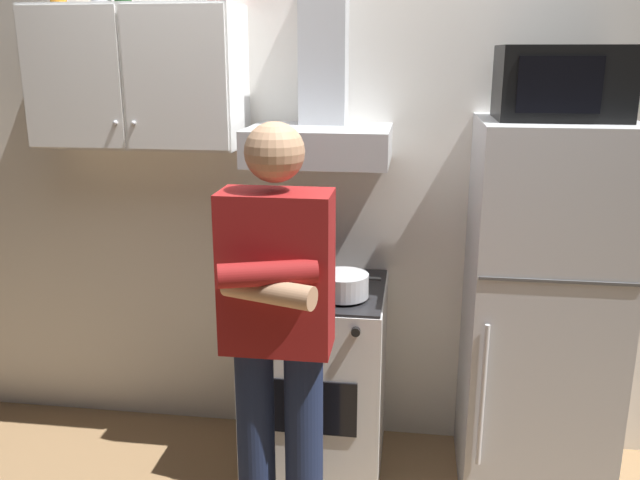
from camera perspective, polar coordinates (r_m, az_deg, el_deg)
The scene contains 8 objects.
back_wall_tiled at distance 3.14m, azimuth 1.53°, elevation 6.44°, with size 4.80×0.10×2.70m, color silver.
upper_cabinet at distance 3.10m, azimuth -15.15°, elevation 13.22°, with size 0.90×0.37×0.60m.
stove_oven at distance 3.11m, azimuth -0.28°, elevation -11.56°, with size 0.60×0.62×0.87m.
range_hood at distance 2.90m, azimuth 0.06°, elevation 10.59°, with size 0.60×0.44×0.75m.
refrigerator at distance 2.98m, azimuth 18.19°, elevation -5.86°, with size 0.60×0.62×1.60m.
microwave at distance 2.81m, azimuth 19.78°, elevation 12.46°, with size 0.48×0.37×0.28m.
person_standing at distance 2.37m, azimuth -3.63°, elevation -8.02°, with size 0.38×0.33×1.64m.
cooking_pot at distance 2.79m, azimuth 2.01°, elevation -3.85°, with size 0.31×0.21×0.10m.
Camera 1 is at (0.35, -2.48, 1.85)m, focal length 37.68 mm.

